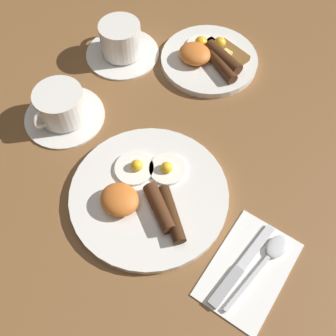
{
  "coord_description": "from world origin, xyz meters",
  "views": [
    {
      "loc": [
        0.21,
        -0.24,
        0.64
      ],
      "look_at": [
        0.0,
        0.06,
        0.03
      ],
      "focal_mm": 42.0,
      "sensor_mm": 36.0,
      "label": 1
    }
  ],
  "objects_px": {
    "breakfast_plate_far": "(210,58)",
    "breakfast_plate_near": "(148,195)",
    "spoon": "(271,254)",
    "knife": "(239,269)",
    "teacup_far": "(121,42)",
    "teacup_near": "(61,108)"
  },
  "relations": [
    {
      "from": "breakfast_plate_far",
      "to": "breakfast_plate_near",
      "type": "bearing_deg",
      "value": -76.08
    },
    {
      "from": "breakfast_plate_far",
      "to": "spoon",
      "type": "bearing_deg",
      "value": -45.57
    },
    {
      "from": "knife",
      "to": "spoon",
      "type": "xyz_separation_m",
      "value": [
        0.03,
        0.05,
        0.0
      ]
    },
    {
      "from": "spoon",
      "to": "teacup_far",
      "type": "bearing_deg",
      "value": 72.62
    },
    {
      "from": "breakfast_plate_far",
      "to": "spoon",
      "type": "distance_m",
      "value": 0.46
    },
    {
      "from": "teacup_near",
      "to": "knife",
      "type": "xyz_separation_m",
      "value": [
        0.45,
        -0.07,
        -0.02
      ]
    },
    {
      "from": "breakfast_plate_near",
      "to": "teacup_near",
      "type": "distance_m",
      "value": 0.26
    },
    {
      "from": "breakfast_plate_near",
      "to": "teacup_far",
      "type": "bearing_deg",
      "value": 135.23
    },
    {
      "from": "teacup_far",
      "to": "knife",
      "type": "relative_size",
      "value": 0.97
    },
    {
      "from": "knife",
      "to": "spoon",
      "type": "height_order",
      "value": "spoon"
    },
    {
      "from": "knife",
      "to": "teacup_near",
      "type": "bearing_deg",
      "value": 86.14
    },
    {
      "from": "breakfast_plate_far",
      "to": "teacup_far",
      "type": "bearing_deg",
      "value": -153.34
    },
    {
      "from": "breakfast_plate_far",
      "to": "teacup_far",
      "type": "relative_size",
      "value": 1.3
    },
    {
      "from": "breakfast_plate_far",
      "to": "teacup_far",
      "type": "height_order",
      "value": "teacup_far"
    },
    {
      "from": "breakfast_plate_near",
      "to": "breakfast_plate_far",
      "type": "xyz_separation_m",
      "value": [
        -0.09,
        0.35,
        0.0
      ]
    },
    {
      "from": "knife",
      "to": "spoon",
      "type": "distance_m",
      "value": 0.06
    },
    {
      "from": "breakfast_plate_far",
      "to": "teacup_near",
      "type": "relative_size",
      "value": 1.32
    },
    {
      "from": "teacup_near",
      "to": "spoon",
      "type": "xyz_separation_m",
      "value": [
        0.48,
        -0.02,
        -0.02
      ]
    },
    {
      "from": "breakfast_plate_far",
      "to": "teacup_near",
      "type": "bearing_deg",
      "value": -118.19
    },
    {
      "from": "breakfast_plate_near",
      "to": "knife",
      "type": "relative_size",
      "value": 1.67
    },
    {
      "from": "breakfast_plate_far",
      "to": "spoon",
      "type": "height_order",
      "value": "breakfast_plate_far"
    },
    {
      "from": "breakfast_plate_far",
      "to": "knife",
      "type": "xyz_separation_m",
      "value": [
        0.29,
        -0.38,
        -0.01
      ]
    }
  ]
}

